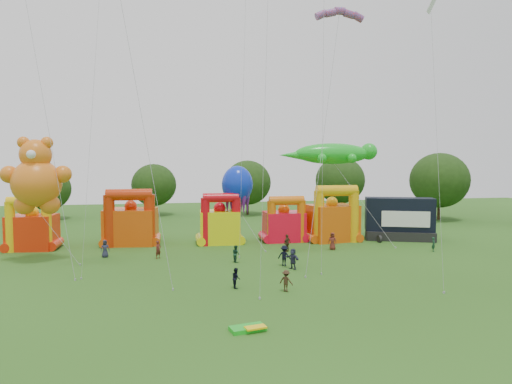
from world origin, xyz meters
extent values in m
plane|color=#285217|center=(0.00, 0.00, 0.00)|extent=(160.00, 160.00, 0.00)
cylinder|color=#352314|center=(37.35, 43.11, 1.86)|extent=(0.44, 0.44, 3.72)
ellipsoid|color=#1D3811|center=(37.35, 43.11, 6.41)|extent=(9.30, 9.30, 8.89)
cylinder|color=#352314|center=(24.53, 53.70, 1.75)|extent=(0.44, 0.44, 3.51)
ellipsoid|color=#1D3811|center=(24.53, 53.70, 6.04)|extent=(8.77, 8.78, 8.39)
cylinder|color=#352314|center=(7.98, 55.47, 1.65)|extent=(0.44, 0.44, 3.30)
ellipsoid|color=#1D3811|center=(7.98, 55.47, 5.68)|extent=(8.25, 8.25, 7.88)
cylinder|color=#352314|center=(-8.26, 57.45, 1.55)|extent=(0.44, 0.44, 3.09)
ellipsoid|color=#1D3811|center=(-8.26, 57.45, 5.32)|extent=(7.73, 7.72, 7.38)
cylinder|color=#352314|center=(-24.94, 54.61, 1.44)|extent=(0.44, 0.44, 2.88)
ellipsoid|color=#1D3811|center=(-24.94, 54.61, 4.96)|extent=(7.20, 7.20, 6.88)
cube|color=red|center=(-20.00, 28.65, 1.86)|extent=(4.96, 4.15, 3.72)
cylinder|color=yellow|center=(-21.78, 27.32, 2.66)|extent=(1.01, 1.01, 5.31)
cylinder|color=yellow|center=(-18.21, 27.32, 2.66)|extent=(1.01, 1.01, 5.31)
cylinder|color=yellow|center=(-20.00, 27.32, 5.31)|extent=(4.08, 1.06, 1.06)
sphere|color=yellow|center=(-20.00, 28.65, 4.02)|extent=(1.40, 1.40, 1.40)
cube|color=#D9490B|center=(-9.78, 29.92, 2.03)|extent=(6.11, 5.14, 4.07)
cylinder|color=red|center=(-11.96, 28.30, 2.90)|extent=(1.23, 1.23, 5.81)
cylinder|color=red|center=(-7.60, 28.30, 2.90)|extent=(1.23, 1.23, 5.81)
cylinder|color=red|center=(-9.78, 28.30, 5.81)|extent=(4.97, 1.29, 1.29)
sphere|color=red|center=(-9.78, 29.92, 4.37)|extent=(1.40, 1.40, 1.40)
cube|color=yellow|center=(0.31, 28.59, 1.90)|extent=(4.70, 3.85, 3.79)
cylinder|color=red|center=(-1.45, 27.28, 2.71)|extent=(0.99, 0.99, 5.42)
cylinder|color=red|center=(2.07, 27.28, 2.71)|extent=(0.99, 0.99, 5.42)
cylinder|color=red|center=(0.31, 27.28, 5.42)|extent=(4.02, 1.04, 1.04)
sphere|color=red|center=(0.31, 28.59, 4.09)|extent=(1.40, 1.40, 1.40)
cube|color=red|center=(8.01, 28.81, 1.73)|extent=(4.66, 3.77, 3.46)
cylinder|color=orange|center=(6.23, 27.48, 2.47)|extent=(1.01, 1.01, 4.95)
cylinder|color=orange|center=(9.80, 27.48, 2.47)|extent=(1.01, 1.01, 4.95)
cylinder|color=orange|center=(8.01, 27.48, 4.95)|extent=(4.08, 1.06, 1.06)
sphere|color=orange|center=(8.01, 28.81, 3.76)|extent=(1.40, 1.40, 1.40)
cube|color=#D8520B|center=(13.76, 28.08, 2.14)|extent=(6.09, 5.19, 4.27)
cylinder|color=#E6A40C|center=(11.64, 26.50, 3.05)|extent=(1.20, 1.20, 6.10)
cylinder|color=#E6A40C|center=(15.89, 26.50, 3.05)|extent=(1.20, 1.20, 6.10)
cylinder|color=#E6A40C|center=(13.76, 26.50, 6.10)|extent=(4.85, 1.26, 1.26)
sphere|color=#E6A40C|center=(13.76, 28.08, 4.57)|extent=(1.40, 1.40, 1.40)
cube|color=black|center=(21.99, 26.87, 0.55)|extent=(8.53, 5.53, 1.10)
cube|color=black|center=(21.99, 27.07, 3.10)|extent=(8.40, 5.16, 3.99)
cube|color=white|center=(21.99, 25.52, 2.70)|extent=(5.21, 1.94, 1.88)
cylinder|color=black|center=(18.80, 25.67, 0.40)|extent=(0.30, 0.90, 0.90)
cylinder|color=black|center=(25.19, 25.67, 0.40)|extent=(0.30, 0.90, 0.90)
sphere|color=orange|center=(-17.56, 21.82, 7.50)|extent=(4.48, 4.48, 4.48)
sphere|color=orange|center=(-17.56, 21.82, 10.15)|extent=(2.85, 2.85, 2.85)
sphere|color=orange|center=(-18.57, 21.82, 11.27)|extent=(1.12, 1.12, 1.12)
sphere|color=orange|center=(-16.54, 21.82, 11.27)|extent=(1.12, 1.12, 1.12)
sphere|color=orange|center=(-19.90, 21.82, 8.32)|extent=(1.63, 1.63, 1.63)
sphere|color=orange|center=(-15.21, 21.82, 8.32)|extent=(1.63, 1.63, 1.63)
sphere|color=orange|center=(-18.68, 21.82, 5.47)|extent=(1.83, 1.83, 1.83)
sphere|color=orange|center=(-16.44, 21.82, 5.47)|extent=(1.83, 1.83, 1.83)
sphere|color=white|center=(-17.56, 20.44, 10.15)|extent=(0.81, 0.81, 0.81)
ellipsoid|color=green|center=(14.71, 30.61, 10.45)|extent=(9.81, 3.07, 2.61)
sphere|color=green|center=(19.50, 30.61, 10.73)|extent=(2.11, 2.11, 2.11)
cone|color=green|center=(9.73, 30.61, 10.26)|extent=(3.83, 1.53, 1.53)
sphere|color=green|center=(16.63, 32.14, 9.87)|extent=(1.15, 1.15, 1.15)
sphere|color=green|center=(16.63, 29.07, 9.87)|extent=(1.15, 1.15, 1.15)
sphere|color=green|center=(12.80, 32.14, 9.87)|extent=(1.15, 1.15, 1.15)
sphere|color=green|center=(12.80, 29.07, 9.87)|extent=(1.15, 1.15, 1.15)
ellipsoid|color=#0D2BC9|center=(2.38, 28.61, 6.81)|extent=(3.63, 3.63, 4.36)
cone|color=#591E8C|center=(3.56, 28.61, 4.82)|extent=(0.82, 0.82, 2.90)
cone|color=#591E8C|center=(2.97, 29.63, 4.82)|extent=(0.82, 0.82, 2.90)
cone|color=#591E8C|center=(1.79, 29.63, 4.82)|extent=(0.82, 0.82, 2.90)
cone|color=#591E8C|center=(1.20, 28.61, 4.82)|extent=(0.82, 0.82, 2.90)
cone|color=#591E8C|center=(1.79, 27.59, 4.82)|extent=(0.82, 0.82, 2.90)
cone|color=#591E8C|center=(2.97, 27.59, 4.82)|extent=(0.82, 0.82, 2.90)
cube|color=silver|center=(16.25, 11.62, 22.40)|extent=(1.02, 1.02, 1.10)
cube|color=green|center=(-0.91, 1.08, 0.12)|extent=(2.17, 1.41, 0.24)
cube|color=yellow|center=(-0.51, 0.78, 0.26)|extent=(1.30, 0.85, 0.10)
imported|color=#262940|center=(-11.69, 22.83, 0.87)|extent=(0.97, 0.77, 1.74)
imported|color=#531E17|center=(-6.48, 21.35, 0.88)|extent=(0.76, 0.75, 1.77)
imported|color=#173A28|center=(0.79, 18.34, 0.82)|extent=(0.83, 0.94, 1.63)
imported|color=black|center=(4.92, 16.02, 0.95)|extent=(1.41, 1.24, 1.90)
imported|color=#3A2C17|center=(6.80, 22.34, 0.92)|extent=(1.12, 1.04, 1.85)
imported|color=#2A2C47|center=(5.39, 14.78, 0.92)|extent=(1.32, 1.75, 1.84)
imported|color=maroon|center=(11.84, 22.42, 0.94)|extent=(1.10, 1.03, 1.88)
imported|color=#183D28|center=(22.06, 19.67, 0.76)|extent=(0.57, 0.66, 1.52)
imported|color=black|center=(-0.38, 9.72, 0.77)|extent=(0.62, 0.78, 1.54)
imported|color=#372516|center=(3.11, 8.14, 0.80)|extent=(1.18, 1.11, 1.60)
camera|label=1|loc=(-4.97, -23.81, 9.64)|focal=32.00mm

